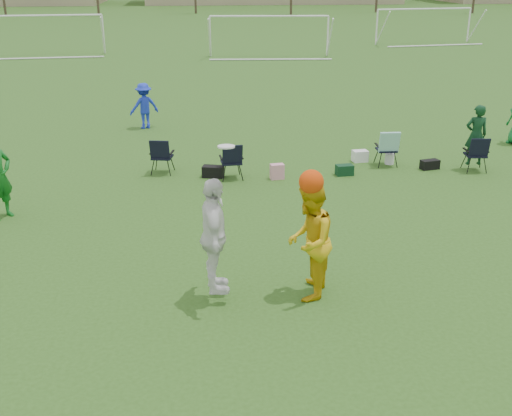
{
  "coord_description": "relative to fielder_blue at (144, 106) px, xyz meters",
  "views": [
    {
      "loc": [
        -0.95,
        -8.55,
        5.24
      ],
      "look_at": [
        0.12,
        1.97,
        1.25
      ],
      "focal_mm": 45.0,
      "sensor_mm": 36.0,
      "label": 1
    }
  ],
  "objects": [
    {
      "name": "ground",
      "position": [
        2.55,
        -13.46,
        -0.78
      ],
      "size": [
        260.0,
        260.0,
        0.0
      ],
      "primitive_type": "plane",
      "color": "#2C5219",
      "rests_on": "ground"
    },
    {
      "name": "fielder_blue",
      "position": [
        0.0,
        0.0,
        0.0
      ],
      "size": [
        1.15,
        0.93,
        1.55
      ],
      "primitive_type": "imported",
      "rotation": [
        0.0,
        0.0,
        3.56
      ],
      "color": "#1B31CD",
      "rests_on": "ground"
    },
    {
      "name": "center_contest",
      "position": [
        2.83,
        -12.49,
        0.32
      ],
      "size": [
        2.34,
        1.19,
        2.69
      ],
      "color": "white",
      "rests_on": "ground"
    },
    {
      "name": "sideline_setup",
      "position": [
        5.8,
        -5.59,
        -0.23
      ],
      "size": [
        9.15,
        1.68,
        1.8
      ],
      "color": "#0E351B",
      "rests_on": "ground"
    },
    {
      "name": "goal_left",
      "position": [
        -7.45,
        20.54,
        1.15
      ],
      "size": [
        7.39,
        0.76,
        2.46
      ],
      "rotation": [
        0.0,
        0.0,
        0.09
      ],
      "color": "white",
      "rests_on": "ground"
    },
    {
      "name": "goal_mid",
      "position": [
        6.55,
        18.54,
        1.15
      ],
      "size": [
        7.4,
        0.63,
        2.46
      ],
      "rotation": [
        0.0,
        0.0,
        -0.07
      ],
      "color": "white",
      "rests_on": "ground"
    },
    {
      "name": "goal_right",
      "position": [
        18.55,
        24.54,
        1.15
      ],
      "size": [
        7.35,
        1.14,
        2.46
      ],
      "rotation": [
        0.0,
        0.0,
        0.14
      ],
      "color": "white",
      "rests_on": "ground"
    }
  ]
}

